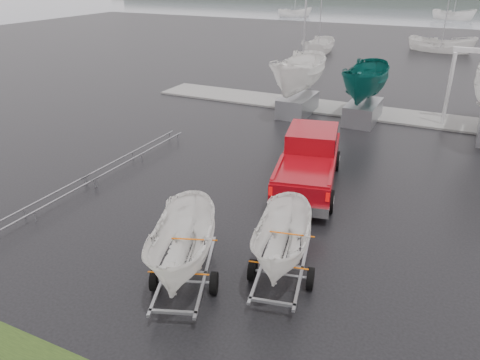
% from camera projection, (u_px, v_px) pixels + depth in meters
% --- Properties ---
extents(ground_plane, '(120.00, 120.00, 0.00)m').
position_uv_depth(ground_plane, '(325.00, 212.00, 16.65)').
color(ground_plane, black).
rests_on(ground_plane, ground).
extents(lake, '(300.00, 300.00, 0.00)m').
position_uv_depth(lake, '(462.00, 8.00, 98.40)').
color(lake, slate).
rests_on(lake, ground).
extents(dock, '(30.00, 3.00, 0.12)m').
position_uv_depth(dock, '(389.00, 115.00, 27.26)').
color(dock, gray).
rests_on(dock, ground).
extents(pickup_truck, '(3.31, 6.43, 2.04)m').
position_uv_depth(pickup_truck, '(309.00, 158.00, 18.43)').
color(pickup_truck, maroon).
rests_on(pickup_truck, ground).
extents(trailer_hitched, '(1.93, 3.77, 4.38)m').
position_uv_depth(trailer_hitched, '(285.00, 203.00, 12.07)').
color(trailer_hitched, gray).
rests_on(trailer_hitched, ground).
extents(trailer_parked, '(2.40, 3.78, 4.71)m').
position_uv_depth(trailer_parked, '(181.00, 203.00, 11.71)').
color(trailer_parked, gray).
rests_on(trailer_parked, ground).
extents(keelboat_0, '(2.34, 3.20, 10.50)m').
position_uv_depth(keelboat_0, '(301.00, 50.00, 26.07)').
color(keelboat_0, gray).
rests_on(keelboat_0, ground).
extents(keelboat_1, '(2.15, 3.20, 6.81)m').
position_uv_depth(keelboat_1, '(369.00, 61.00, 24.88)').
color(keelboat_1, gray).
rests_on(keelboat_1, ground).
extents(mast_rack_0, '(0.56, 6.50, 0.06)m').
position_uv_depth(mast_rack_0, '(137.00, 153.00, 20.90)').
color(mast_rack_0, gray).
rests_on(mast_rack_0, ground).
extents(mast_rack_1, '(0.56, 6.50, 0.06)m').
position_uv_depth(mast_rack_1, '(29.00, 210.00, 16.00)').
color(mast_rack_1, gray).
rests_on(mast_rack_1, ground).
extents(moored_boat_0, '(2.49, 2.56, 11.20)m').
position_uv_depth(moored_boat_0, '(318.00, 53.00, 46.77)').
color(moored_boat_0, white).
rests_on(moored_boat_0, ground).
extents(moored_boat_1, '(2.91, 2.85, 11.35)m').
position_uv_depth(moored_boat_1, '(440.00, 52.00, 47.64)').
color(moored_boat_1, white).
rests_on(moored_boat_1, ground).
extents(moored_boat_4, '(3.12, 3.10, 10.98)m').
position_uv_depth(moored_boat_4, '(295.00, 16.00, 81.20)').
color(moored_boat_4, white).
rests_on(moored_boat_4, ground).
extents(moored_boat_5, '(3.23, 3.17, 11.49)m').
position_uv_depth(moored_boat_5, '(453.00, 19.00, 76.47)').
color(moored_boat_5, white).
rests_on(moored_boat_5, ground).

